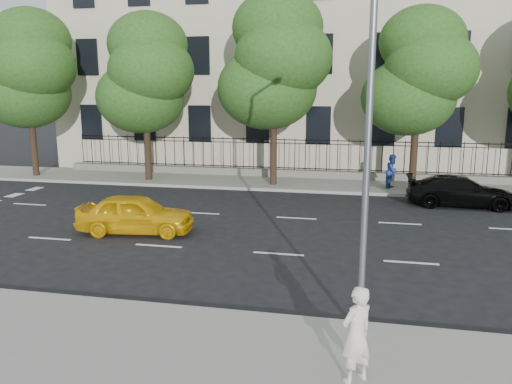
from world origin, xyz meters
TOP-DOWN VIEW (x-y plane):
  - ground at (0.00, 0.00)m, footprint 120.00×120.00m
  - near_sidewalk at (0.00, -4.00)m, footprint 60.00×4.00m
  - far_sidewalk at (0.00, 14.00)m, footprint 60.00×4.00m
  - lane_markings at (0.00, 4.75)m, footprint 49.60×4.62m
  - masonry_building at (0.00, 22.95)m, footprint 34.60×12.11m
  - iron_fence at (0.00, 15.70)m, footprint 30.00×0.50m
  - street_light at (2.50, -1.77)m, footprint 0.25×3.32m
  - tree_a at (-15.96, 13.36)m, footprint 5.71×5.31m
  - tree_b at (-8.96, 13.36)m, footprint 5.53×5.12m
  - tree_c at (-1.96, 13.36)m, footprint 5.89×5.50m
  - tree_d at (5.04, 13.36)m, footprint 5.34×4.94m
  - yellow_taxi at (-5.37, 3.78)m, footprint 4.29×2.15m
  - black_sedan at (6.80, 10.52)m, footprint 4.68×2.04m
  - woman_near at (2.42, -4.32)m, footprint 0.74×0.73m
  - pedestrian_far at (4.05, 13.41)m, footprint 0.93×1.02m

SIDE VIEW (x-z plane):
  - ground at x=0.00m, z-range 0.00..0.00m
  - lane_markings at x=0.00m, z-range 0.00..0.01m
  - near_sidewalk at x=0.00m, z-range 0.00..0.15m
  - far_sidewalk at x=0.00m, z-range 0.00..0.15m
  - iron_fence at x=0.00m, z-range -0.45..1.75m
  - black_sedan at x=6.80m, z-range 0.00..1.34m
  - yellow_taxi at x=-5.37m, z-range 0.00..1.40m
  - pedestrian_far at x=4.05m, z-range 0.15..1.86m
  - woman_near at x=2.42m, z-range 0.15..1.87m
  - street_light at x=2.50m, z-range 1.12..9.17m
  - tree_d at x=5.04m, z-range 1.42..10.26m
  - tree_b at x=-8.96m, z-range 1.35..10.33m
  - tree_a at x=-15.96m, z-range 1.43..10.82m
  - tree_c at x=-1.96m, z-range 1.51..11.31m
  - masonry_building at x=0.00m, z-range -0.23..18.27m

